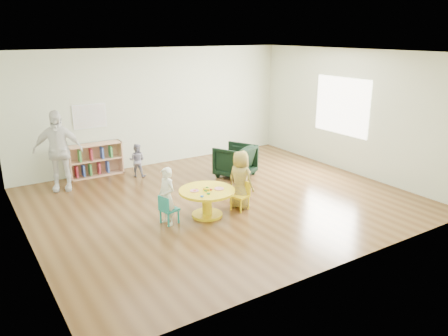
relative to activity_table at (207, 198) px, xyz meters
name	(u,v)px	position (x,y,z in m)	size (l,w,h in m)	color
room	(222,104)	(0.64, 0.50, 1.55)	(7.10, 7.00, 2.80)	#54361A
activity_table	(207,198)	(0.00, 0.00, 0.00)	(0.99, 0.99, 0.54)	yellow
kid_chair_left	(167,209)	(-0.74, 0.07, -0.07)	(0.32, 0.32, 0.51)	teal
kid_chair_right	(241,194)	(0.69, -0.07, -0.06)	(0.36, 0.36, 0.53)	yellow
bookshelf	(95,160)	(-0.99, 3.35, 0.02)	(1.20, 0.30, 0.75)	tan
alphabet_poster	(90,116)	(-0.97, 3.48, 1.01)	(0.74, 0.01, 0.54)	white
armchair	(235,161)	(1.68, 1.60, 0.02)	(0.77, 0.79, 0.72)	black
child_left	(167,196)	(-0.75, 0.06, 0.16)	(0.37, 0.24, 1.01)	white
child_right	(240,180)	(0.73, 0.01, 0.20)	(0.53, 0.35, 1.09)	yellow
toddler	(137,160)	(-0.20, 2.77, 0.04)	(0.37, 0.29, 0.76)	#1D1C46
adult_caretaker	(58,151)	(-1.86, 2.81, 0.49)	(0.98, 0.41, 1.67)	white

